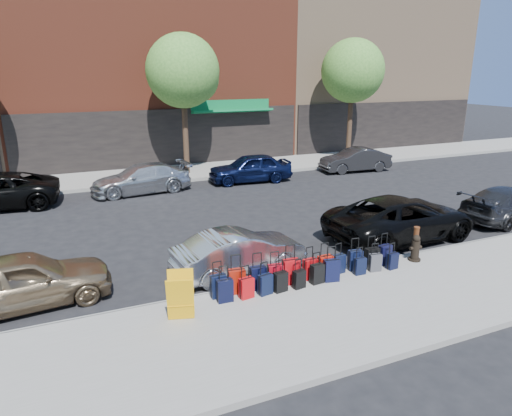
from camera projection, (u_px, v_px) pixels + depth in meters
name	position (u px, v px, depth m)	size (l,w,h in m)	color
ground	(243.00, 229.00, 16.58)	(120.00, 120.00, 0.00)	black
sidewalk_near	(344.00, 310.00, 10.85)	(60.00, 4.00, 0.15)	gray
sidewalk_far	(176.00, 173.00, 25.34)	(60.00, 4.00, 0.15)	gray
curb_near	(303.00, 277.00, 12.62)	(60.00, 0.08, 0.15)	gray
curb_far	(186.00, 181.00, 23.57)	(60.00, 0.08, 0.15)	gray
building_right	(346.00, 25.00, 35.85)	(15.00, 12.12, 18.00)	#9E7F61
tree_center	(185.00, 73.00, 23.60)	(3.80, 3.80, 7.27)	black
tree_right	(355.00, 73.00, 27.59)	(3.80, 3.80, 7.27)	black
suitcase_front_0	(218.00, 286.00, 11.26)	(0.39, 0.22, 0.93)	black
suitcase_front_1	(237.00, 281.00, 11.46)	(0.45, 0.28, 1.02)	maroon
suitcase_front_2	(258.00, 278.00, 11.68)	(0.42, 0.25, 0.98)	black
suitcase_front_3	(275.00, 275.00, 11.85)	(0.42, 0.27, 0.94)	#9C0A17
suitcase_front_4	(291.00, 272.00, 11.97)	(0.46, 0.28, 1.07)	#AC0B10
suitcase_front_5	(310.00, 269.00, 12.27)	(0.39, 0.23, 0.90)	#AD0B0F
suitcase_front_6	(325.00, 266.00, 12.39)	(0.40, 0.23, 0.96)	#B3170B
suitcase_front_7	(339.00, 264.00, 12.62)	(0.37, 0.23, 0.86)	black
suitcase_front_8	(355.00, 260.00, 12.81)	(0.41, 0.27, 0.93)	black
suitcase_front_9	(372.00, 258.00, 12.96)	(0.40, 0.24, 0.94)	black
suitcase_front_10	(385.00, 255.00, 13.18)	(0.41, 0.25, 0.94)	black
suitcase_back_0	(225.00, 290.00, 11.05)	(0.39, 0.24, 0.92)	black
suitcase_back_1	(246.00, 288.00, 11.23)	(0.38, 0.25, 0.84)	#B20B0F
suitcase_back_2	(265.00, 284.00, 11.42)	(0.39, 0.27, 0.85)	black
suitcase_back_3	(280.00, 282.00, 11.56)	(0.38, 0.25, 0.84)	black
suitcase_back_4	(299.00, 279.00, 11.75)	(0.35, 0.24, 0.78)	black
suitcase_back_5	(317.00, 274.00, 12.01)	(0.38, 0.24, 0.86)	black
suitcase_back_6	(331.00, 270.00, 12.13)	(0.44, 0.31, 0.96)	black
suitcase_back_8	(360.00, 266.00, 12.55)	(0.33, 0.20, 0.77)	black
suitcase_back_9	(375.00, 262.00, 12.75)	(0.37, 0.25, 0.81)	#3C3C42
suitcase_back_10	(392.00, 261.00, 12.89)	(0.34, 0.22, 0.76)	black
fire_hydrant	(415.00, 249.00, 13.42)	(0.40, 0.36, 0.80)	black
bollard	(415.00, 242.00, 13.63)	(0.18, 0.18, 0.96)	#38190C
display_rack	(181.00, 296.00, 10.27)	(0.75, 0.79, 1.06)	#E8A30C
car_near_0	(23.00, 280.00, 11.00)	(1.64, 4.07, 1.39)	#917959
car_near_1	(239.00, 252.00, 12.88)	(1.33, 3.81, 1.25)	silver
car_near_2	(401.00, 218.00, 15.45)	(2.47, 5.36, 1.49)	black
car_near_3	(510.00, 204.00, 17.43)	(1.82, 4.48, 1.30)	#313133
car_far_1	(141.00, 179.00, 21.39)	(1.88, 4.62, 1.34)	silver
car_far_2	(250.00, 168.00, 23.47)	(1.71, 4.26, 1.45)	#0D1539
car_far_3	(355.00, 160.00, 25.94)	(1.40, 4.01, 1.32)	#2E2E31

